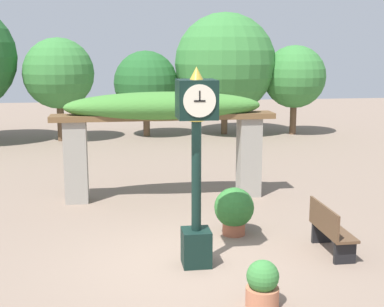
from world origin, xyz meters
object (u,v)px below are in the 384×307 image
Objects in this scene: potted_plant_near_left at (234,209)px; park_bench at (330,230)px; pedestal_clock at (196,154)px; potted_plant_near_right at (263,284)px.

park_bench is at bearing -38.70° from potted_plant_near_left.
pedestal_clock is 3.52× the size of potted_plant_near_left.
park_bench is (1.50, -1.20, -0.09)m from potted_plant_near_left.
pedestal_clock is 2.57× the size of park_bench.
potted_plant_near_left is (0.97, 1.41, -1.40)m from pedestal_clock.
pedestal_clock is at bearing 113.56° from potted_plant_near_right.
potted_plant_near_right is at bearing 136.11° from park_bench.
park_bench reaches higher than potted_plant_near_right.
potted_plant_near_right is 0.53× the size of park_bench.
park_bench is (2.46, 0.21, -1.49)m from pedestal_clock.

